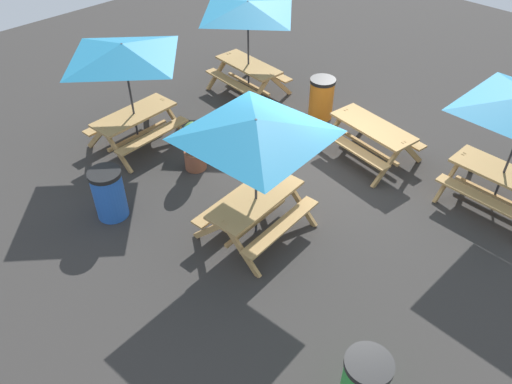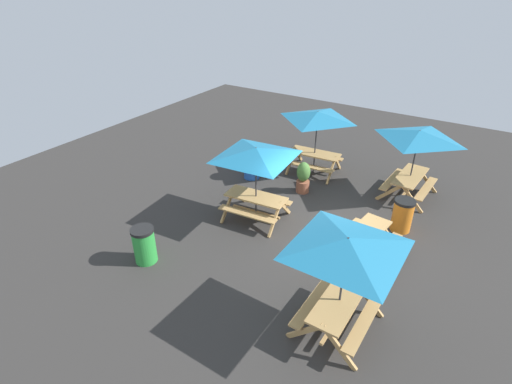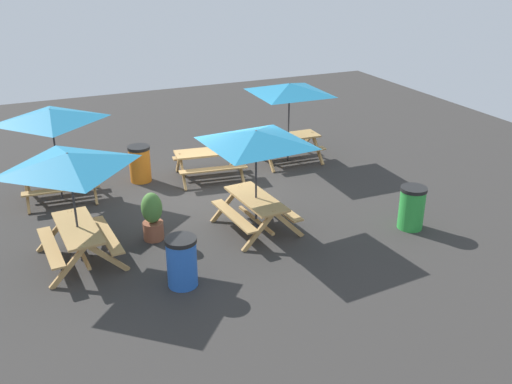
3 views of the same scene
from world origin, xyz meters
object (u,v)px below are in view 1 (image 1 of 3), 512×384
object	(u,v)px
picnic_table_2	(372,134)
picnic_table_0	(256,137)
picnic_table_3	(248,15)
picnic_table_4	(124,59)
potted_plant_0	(194,146)
trash_bin_blue	(109,194)
trash_bin_orange	(321,98)

from	to	relation	value
picnic_table_2	picnic_table_0	bearing A→B (deg)	96.26
picnic_table_3	picnic_table_4	world-z (taller)	same
picnic_table_2	picnic_table_4	size ratio (longest dim) A/B	0.84
picnic_table_3	potted_plant_0	world-z (taller)	picnic_table_3
picnic_table_3	trash_bin_blue	bearing A→B (deg)	111.52
picnic_table_0	picnic_table_4	size ratio (longest dim) A/B	1.21
picnic_table_0	picnic_table_4	world-z (taller)	same
picnic_table_4	trash_bin_blue	bearing A→B (deg)	39.91
picnic_table_4	potted_plant_0	distance (m)	2.16
trash_bin_orange	potted_plant_0	distance (m)	3.42
picnic_table_4	potted_plant_0	world-z (taller)	picnic_table_4
picnic_table_4	potted_plant_0	size ratio (longest dim) A/B	2.16
picnic_table_0	trash_bin_orange	xyz separation A→B (m)	(1.70, -3.84, -1.49)
picnic_table_4	picnic_table_2	bearing A→B (deg)	125.63
trash_bin_orange	picnic_table_0	bearing A→B (deg)	113.84
picnic_table_2	picnic_table_4	world-z (taller)	picnic_table_4
picnic_table_2	trash_bin_orange	distance (m)	1.84
picnic_table_0	picnic_table_2	bearing A→B (deg)	174.08
picnic_table_2	picnic_table_3	world-z (taller)	picnic_table_3
picnic_table_0	picnic_table_2	size ratio (longest dim) A/B	1.44
picnic_table_3	trash_bin_blue	size ratio (longest dim) A/B	2.38
picnic_table_3	potted_plant_0	size ratio (longest dim) A/B	2.16
picnic_table_4	trash_bin_orange	bearing A→B (deg)	146.73
picnic_table_3	trash_bin_orange	xyz separation A→B (m)	(-2.08, -0.33, -1.49)
picnic_table_3	trash_bin_blue	xyz separation A→B (m)	(-1.61, 5.05, -1.49)
trash_bin_blue	picnic_table_3	bearing A→B (deg)	-72.32
trash_bin_orange	trash_bin_blue	bearing A→B (deg)	84.97
picnic_table_2	picnic_table_3	size ratio (longest dim) A/B	0.84
potted_plant_0	trash_bin_blue	bearing A→B (deg)	91.22
picnic_table_0	trash_bin_orange	distance (m)	4.45
picnic_table_2	trash_bin_blue	size ratio (longest dim) A/B	2.00
picnic_table_3	trash_bin_blue	world-z (taller)	picnic_table_3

